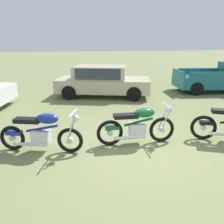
% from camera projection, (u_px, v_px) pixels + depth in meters
% --- Properties ---
extents(ground_plane, '(120.00, 120.00, 0.00)m').
position_uv_depth(ground_plane, '(139.00, 146.00, 5.66)').
color(ground_plane, olive).
extents(motorcycle_blue, '(1.96, 0.90, 1.02)m').
position_uv_depth(motorcycle_blue, '(41.00, 132.00, 5.26)').
color(motorcycle_blue, black).
rests_on(motorcycle_blue, ground).
extents(motorcycle_green, '(2.02, 0.64, 1.02)m').
position_uv_depth(motorcycle_green, '(137.00, 126.00, 5.68)').
color(motorcycle_green, black).
rests_on(motorcycle_green, ground).
extents(car_beige, '(4.64, 2.98, 1.43)m').
position_uv_depth(car_beige, '(102.00, 80.00, 10.67)').
color(car_beige, '#BCAD8C').
rests_on(car_beige, ground).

